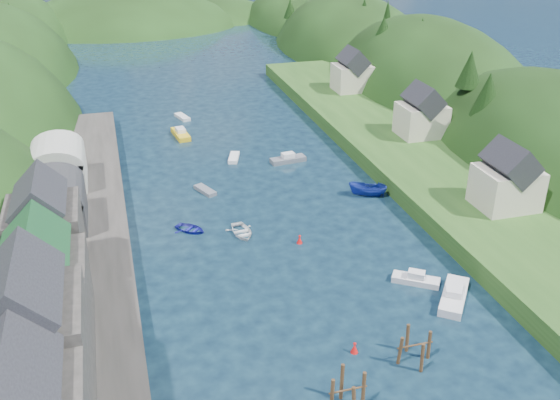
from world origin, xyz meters
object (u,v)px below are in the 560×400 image
object	(u,v)px
channel_buoy_near	(355,348)
channel_buoy_far	(300,240)
piling_cluster_near	(348,396)
piling_cluster_far	(414,350)

from	to	relation	value
channel_buoy_near	channel_buoy_far	bearing A→B (deg)	86.76
channel_buoy_near	channel_buoy_far	xyz separation A→B (m)	(1.13, 20.06, 0.00)
piling_cluster_near	channel_buoy_far	bearing A→B (deg)	80.74
piling_cluster_near	channel_buoy_near	distance (m)	7.08
piling_cluster_far	channel_buoy_far	world-z (taller)	piling_cluster_far
piling_cluster_near	channel_buoy_near	size ratio (longest dim) A/B	3.59
channel_buoy_near	piling_cluster_far	bearing A→B (deg)	-27.98
piling_cluster_near	channel_buoy_near	xyz separation A→B (m)	(3.16, 6.26, -0.92)
piling_cluster_near	piling_cluster_far	world-z (taller)	piling_cluster_near
channel_buoy_near	channel_buoy_far	distance (m)	20.09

